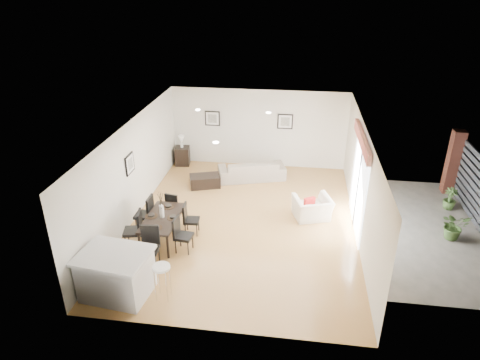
# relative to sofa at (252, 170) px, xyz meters

# --- Properties ---
(ground) EXTENTS (8.00, 8.00, 0.00)m
(ground) POSITION_rel_sofa_xyz_m (0.09, -2.82, -0.32)
(ground) COLOR #B07848
(ground) RESTS_ON ground
(wall_back) EXTENTS (6.00, 0.04, 2.70)m
(wall_back) POSITION_rel_sofa_xyz_m (0.09, 1.18, 1.03)
(wall_back) COLOR silver
(wall_back) RESTS_ON ground
(wall_front) EXTENTS (6.00, 0.04, 2.70)m
(wall_front) POSITION_rel_sofa_xyz_m (0.09, -6.82, 1.03)
(wall_front) COLOR silver
(wall_front) RESTS_ON ground
(wall_left) EXTENTS (0.04, 8.00, 2.70)m
(wall_left) POSITION_rel_sofa_xyz_m (-2.91, -2.82, 1.03)
(wall_left) COLOR silver
(wall_left) RESTS_ON ground
(wall_right) EXTENTS (0.04, 8.00, 2.70)m
(wall_right) POSITION_rel_sofa_xyz_m (3.09, -2.82, 1.03)
(wall_right) COLOR silver
(wall_right) RESTS_ON ground
(ceiling) EXTENTS (6.00, 8.00, 0.02)m
(ceiling) POSITION_rel_sofa_xyz_m (0.09, -2.82, 2.38)
(ceiling) COLOR white
(ceiling) RESTS_ON wall_back
(sofa) EXTENTS (2.31, 1.44, 0.63)m
(sofa) POSITION_rel_sofa_xyz_m (0.00, 0.00, 0.00)
(sofa) COLOR gray
(sofa) RESTS_ON ground
(armchair) EXTENTS (1.19, 1.11, 0.63)m
(armchair) POSITION_rel_sofa_xyz_m (1.94, -2.32, -0.00)
(armchair) COLOR #EFE4CE
(armchair) RESTS_ON ground
(courtyard_plant_a) EXTENTS (0.77, 0.71, 0.74)m
(courtyard_plant_a) POSITION_rel_sofa_xyz_m (5.49, -2.85, 0.05)
(courtyard_plant_a) COLOR #416029
(courtyard_plant_a) RESTS_ON ground
(courtyard_plant_b) EXTENTS (0.42, 0.42, 0.65)m
(courtyard_plant_b) POSITION_rel_sofa_xyz_m (5.86, -1.24, 0.01)
(courtyard_plant_b) COLOR #416029
(courtyard_plant_b) RESTS_ON ground
(dining_table) EXTENTS (0.81, 1.60, 0.66)m
(dining_table) POSITION_rel_sofa_xyz_m (-1.79, -3.93, 0.28)
(dining_table) COLOR black
(dining_table) RESTS_ON ground
(dining_chair_wnear) EXTENTS (0.52, 0.52, 0.98)m
(dining_chair_wnear) POSITION_rel_sofa_xyz_m (-2.35, -4.32, 0.23)
(dining_chair_wnear) COLOR black
(dining_chair_wnear) RESTS_ON ground
(dining_chair_wfar) EXTENTS (0.44, 0.44, 0.98)m
(dining_chair_wfar) POSITION_rel_sofa_xyz_m (-2.35, -3.54, 0.23)
(dining_chair_wfar) COLOR black
(dining_chair_wfar) RESTS_ON ground
(dining_chair_enear) EXTENTS (0.44, 0.44, 0.90)m
(dining_chair_enear) POSITION_rel_sofa_xyz_m (-1.23, -4.33, 0.19)
(dining_chair_enear) COLOR black
(dining_chair_enear) RESTS_ON ground
(dining_chair_efar) EXTENTS (0.41, 0.41, 0.85)m
(dining_chair_efar) POSITION_rel_sofa_xyz_m (-1.23, -3.54, 0.16)
(dining_chair_efar) COLOR black
(dining_chair_efar) RESTS_ON ground
(dining_chair_head) EXTENTS (0.45, 0.45, 0.96)m
(dining_chair_head) POSITION_rel_sofa_xyz_m (-1.80, -4.92, 0.22)
(dining_chair_head) COLOR black
(dining_chair_head) RESTS_ON ground
(dining_chair_foot) EXTENTS (0.44, 0.44, 0.83)m
(dining_chair_foot) POSITION_rel_sofa_xyz_m (-1.81, -2.94, 0.15)
(dining_chair_foot) COLOR black
(dining_chair_foot) RESTS_ON ground
(vase) EXTENTS (0.88, 1.35, 0.69)m
(vase) POSITION_rel_sofa_xyz_m (-1.79, -3.93, 0.63)
(vase) COLOR white
(vase) RESTS_ON dining_table
(coffee_table) EXTENTS (1.06, 0.82, 0.37)m
(coffee_table) POSITION_rel_sofa_xyz_m (-1.41, -0.79, -0.13)
(coffee_table) COLOR black
(coffee_table) RESTS_ON ground
(side_table) EXTENTS (0.55, 0.55, 0.65)m
(side_table) POSITION_rel_sofa_xyz_m (-2.57, 0.84, 0.01)
(side_table) COLOR black
(side_table) RESTS_ON ground
(table_lamp) EXTENTS (0.23, 0.23, 0.43)m
(table_lamp) POSITION_rel_sofa_xyz_m (-2.57, 0.84, 0.61)
(table_lamp) COLOR white
(table_lamp) RESTS_ON side_table
(cushion) EXTENTS (0.32, 0.25, 0.31)m
(cushion) POSITION_rel_sofa_xyz_m (1.85, -2.41, 0.20)
(cushion) COLOR #AE1916
(cushion) RESTS_ON armchair
(kitchen_island) EXTENTS (1.55, 1.26, 1.00)m
(kitchen_island) POSITION_rel_sofa_xyz_m (-2.14, -6.05, 0.19)
(kitchen_island) COLOR silver
(kitchen_island) RESTS_ON ground
(bar_stool) EXTENTS (0.37, 0.37, 0.80)m
(bar_stool) POSITION_rel_sofa_xyz_m (-1.15, -6.05, 0.38)
(bar_stool) COLOR white
(bar_stool) RESTS_ON ground
(framed_print_back_left) EXTENTS (0.52, 0.04, 0.52)m
(framed_print_back_left) POSITION_rel_sofa_xyz_m (-1.51, 1.15, 1.33)
(framed_print_back_left) COLOR black
(framed_print_back_left) RESTS_ON wall_back
(framed_print_back_right) EXTENTS (0.52, 0.04, 0.52)m
(framed_print_back_right) POSITION_rel_sofa_xyz_m (0.99, 1.15, 1.33)
(framed_print_back_right) COLOR black
(framed_print_back_right) RESTS_ON wall_back
(framed_print_left_wall) EXTENTS (0.04, 0.52, 0.52)m
(framed_print_left_wall) POSITION_rel_sofa_xyz_m (-2.88, -3.02, 1.33)
(framed_print_left_wall) COLOR black
(framed_print_left_wall) RESTS_ON wall_left
(sliding_door) EXTENTS (0.12, 2.70, 2.57)m
(sliding_door) POSITION_rel_sofa_xyz_m (3.05, -2.52, 1.35)
(sliding_door) COLOR white
(sliding_door) RESTS_ON wall_right
(courtyard) EXTENTS (6.00, 6.00, 2.00)m
(courtyard) POSITION_rel_sofa_xyz_m (6.25, -1.95, 0.61)
(courtyard) COLOR gray
(courtyard) RESTS_ON ground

